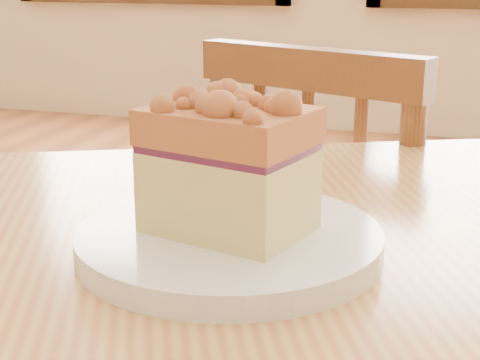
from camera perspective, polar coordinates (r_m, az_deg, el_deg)
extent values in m
cube|color=tan|center=(0.56, 14.92, -9.75)|extent=(1.51, 1.29, 0.04)
cube|color=brown|center=(1.29, 9.35, -9.03)|extent=(0.51, 0.51, 0.04)
cylinder|color=brown|center=(1.58, 6.79, -13.02)|extent=(0.03, 0.03, 0.40)
cylinder|color=brown|center=(0.99, 12.77, -3.72)|extent=(0.03, 0.03, 0.43)
cylinder|color=brown|center=(1.15, -1.42, -0.34)|extent=(0.03, 0.03, 0.43)
cube|color=brown|center=(1.02, 5.40, 8.60)|extent=(0.34, 0.17, 0.06)
cylinder|color=brown|center=(1.03, 9.01, -3.34)|extent=(0.02, 0.02, 0.37)
cylinder|color=brown|center=(1.07, 5.11, -2.39)|extent=(0.02, 0.02, 0.37)
cylinder|color=brown|center=(1.11, 1.52, -1.51)|extent=(0.02, 0.02, 0.37)
cylinder|color=white|center=(0.58, -0.85, -4.73)|extent=(0.24, 0.24, 0.02)
cylinder|color=white|center=(0.59, -0.84, -5.27)|extent=(0.16, 0.16, 0.01)
cube|color=#E4D781|center=(0.57, -0.86, -0.83)|extent=(0.14, 0.12, 0.06)
cube|color=#471436|center=(0.56, -0.88, 2.55)|extent=(0.14, 0.11, 0.01)
cube|color=#A46233|center=(0.56, -0.89, 4.21)|extent=(0.14, 0.12, 0.03)
sphere|color=#A46233|center=(0.53, 0.30, 5.38)|extent=(0.02, 0.02, 0.02)
sphere|color=#A46233|center=(0.55, 0.49, 5.99)|extent=(0.02, 0.02, 0.02)
sphere|color=#A46233|center=(0.53, 2.22, 5.50)|extent=(0.02, 0.02, 0.02)
sphere|color=#A46233|center=(0.53, 3.52, 5.44)|extent=(0.02, 0.02, 0.02)
sphere|color=#A46233|center=(0.55, -3.50, 5.92)|extent=(0.02, 0.02, 0.02)
sphere|color=#A46233|center=(0.56, 2.90, 6.04)|extent=(0.02, 0.02, 0.02)
sphere|color=#A46233|center=(0.56, -0.47, 5.90)|extent=(0.01, 0.01, 0.01)
sphere|color=#A46233|center=(0.56, -2.16, 6.15)|extent=(0.02, 0.02, 0.02)
sphere|color=#A46233|center=(0.55, -4.33, 5.96)|extent=(0.02, 0.02, 0.02)
sphere|color=#A46233|center=(0.54, 1.52, 5.79)|extent=(0.02, 0.02, 0.02)
sphere|color=#A46233|center=(0.59, -1.82, 6.60)|extent=(0.02, 0.02, 0.02)
sphere|color=#A46233|center=(0.54, 3.59, 5.60)|extent=(0.02, 0.02, 0.02)
sphere|color=#A46233|center=(0.58, -1.97, 6.40)|extent=(0.02, 0.02, 0.02)
sphere|color=#A46233|center=(0.56, 3.49, 5.98)|extent=(0.01, 0.01, 0.01)
sphere|color=#A46233|center=(0.53, -2.54, 5.39)|extent=(0.01, 0.01, 0.01)
sphere|color=#A46233|center=(0.56, 3.34, 5.94)|extent=(0.01, 0.01, 0.01)
sphere|color=#A46233|center=(0.55, 4.16, 5.93)|extent=(0.02, 0.02, 0.02)
sphere|color=#A46233|center=(0.56, -0.74, 6.13)|extent=(0.02, 0.02, 0.02)
sphere|color=#A46233|center=(0.53, -0.44, 5.62)|extent=(0.02, 0.02, 0.02)
sphere|color=#A46233|center=(0.53, 0.16, 5.33)|extent=(0.01, 0.01, 0.01)
sphere|color=#A46233|center=(0.56, 2.32, 5.97)|extent=(0.01, 0.01, 0.01)
sphere|color=#A46233|center=(0.55, -6.21, 5.86)|extent=(0.02, 0.02, 0.02)
sphere|color=#A46233|center=(0.58, -7.13, 3.50)|extent=(0.02, 0.02, 0.02)
sphere|color=#A46233|center=(0.59, -6.70, 3.82)|extent=(0.01, 0.01, 0.01)
sphere|color=#A46233|center=(0.61, -4.60, 3.60)|extent=(0.02, 0.02, 0.02)
sphere|color=#A46233|center=(0.60, -5.89, 4.24)|extent=(0.02, 0.02, 0.02)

